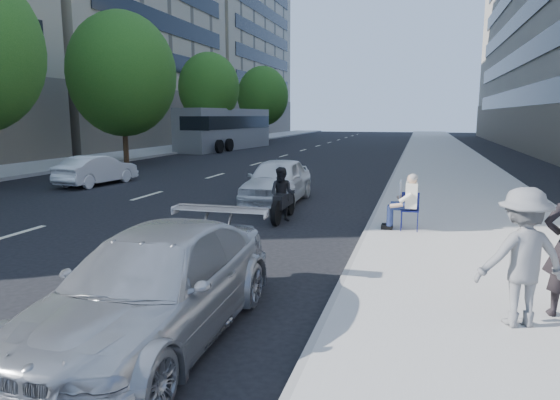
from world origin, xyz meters
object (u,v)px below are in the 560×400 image
(parked_sedan, at_px, (155,287))
(motorcycle, at_px, (283,197))
(seated_protester, at_px, (405,199))
(jogger, at_px, (522,257))
(bus, at_px, (226,129))
(white_sedan_mid, at_px, (97,170))
(white_sedan_near, at_px, (277,180))

(parked_sedan, distance_m, motorcycle, 7.27)
(seated_protester, height_order, parked_sedan, seated_protester)
(jogger, height_order, motorcycle, jogger)
(seated_protester, xyz_separation_m, bus, (-15.22, 27.13, 0.76))
(seated_protester, height_order, jogger, jogger)
(white_sedan_mid, bearing_deg, jogger, 149.14)
(parked_sedan, height_order, bus, bus)
(white_sedan_near, bearing_deg, bus, 113.30)
(seated_protester, distance_m, motorcycle, 3.28)
(parked_sedan, bearing_deg, jogger, 16.54)
(white_sedan_near, xyz_separation_m, bus, (-11.15, 23.57, 0.93))
(white_sedan_mid, bearing_deg, parked_sedan, 135.06)
(white_sedan_near, height_order, white_sedan_mid, white_sedan_near)
(motorcycle, bearing_deg, white_sedan_near, 108.73)
(parked_sedan, xyz_separation_m, white_sedan_near, (-1.29, 9.97, 0.03))
(parked_sedan, bearing_deg, seated_protester, 65.96)
(seated_protester, bearing_deg, motorcycle, 164.87)
(seated_protester, height_order, white_sedan_mid, seated_protester)
(motorcycle, distance_m, bus, 28.94)
(motorcycle, bearing_deg, bus, 114.59)
(jogger, distance_m, bus, 36.32)
(bus, bearing_deg, motorcycle, -58.89)
(seated_protester, distance_m, bus, 31.12)
(parked_sedan, distance_m, bus, 35.79)
(parked_sedan, height_order, white_sedan_mid, parked_sedan)
(white_sedan_near, distance_m, white_sedan_mid, 8.37)
(motorcycle, height_order, bus, bus)
(white_sedan_near, height_order, bus, bus)
(bus, bearing_deg, white_sedan_mid, -75.57)
(white_sedan_near, distance_m, bus, 26.09)
(seated_protester, bearing_deg, parked_sedan, -113.52)
(seated_protester, xyz_separation_m, white_sedan_near, (-4.08, 3.56, -0.17))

